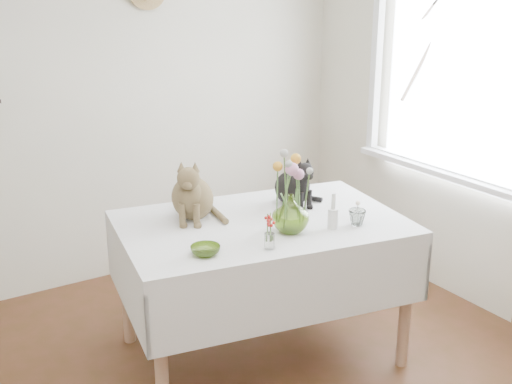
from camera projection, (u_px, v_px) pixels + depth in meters
room at (269, 202)px, 2.60m from camera, size 4.08×4.58×2.58m
window at (453, 94)px, 4.19m from camera, size 0.12×1.52×1.32m
dining_table at (262, 255)px, 3.62m from camera, size 1.71×1.26×0.83m
tabby_cat at (192, 187)px, 3.55m from camera, size 0.38×0.39×0.37m
black_cat at (292, 180)px, 3.78m from camera, size 0.23×0.28×0.31m
flower_vase at (291, 213)px, 3.38m from camera, size 0.21×0.21×0.21m
green_bowl at (205, 250)px, 3.11m from camera, size 0.15×0.15×0.05m
drinking_glass at (357, 218)px, 3.48m from camera, size 0.10×0.10×0.09m
candlestick at (333, 217)px, 3.43m from camera, size 0.05×0.05×0.20m
berry_jar at (270, 232)px, 3.16m from camera, size 0.05×0.05×0.21m
porcelain_figurine at (358, 209)px, 3.63m from camera, size 0.05×0.05×0.09m
flower_bouquet at (290, 170)px, 3.31m from camera, size 0.17×0.13×0.39m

